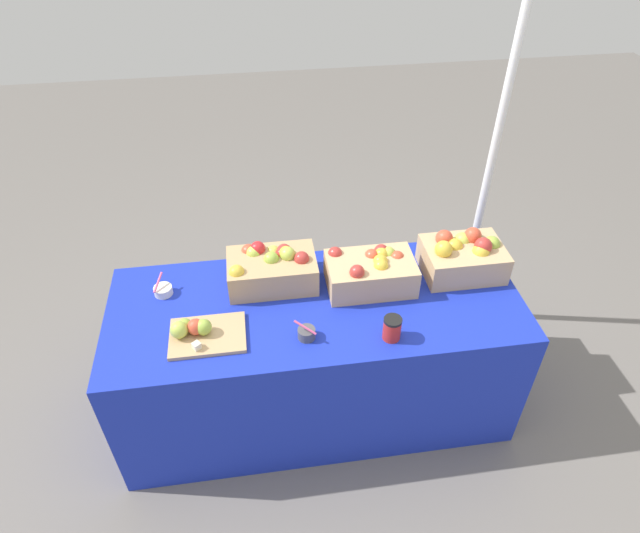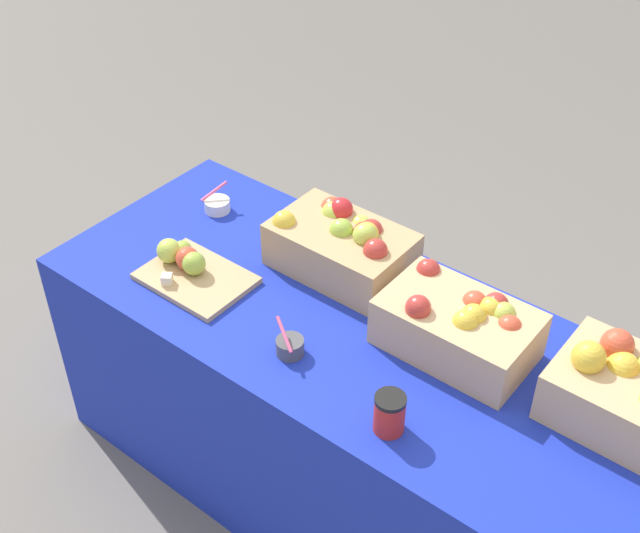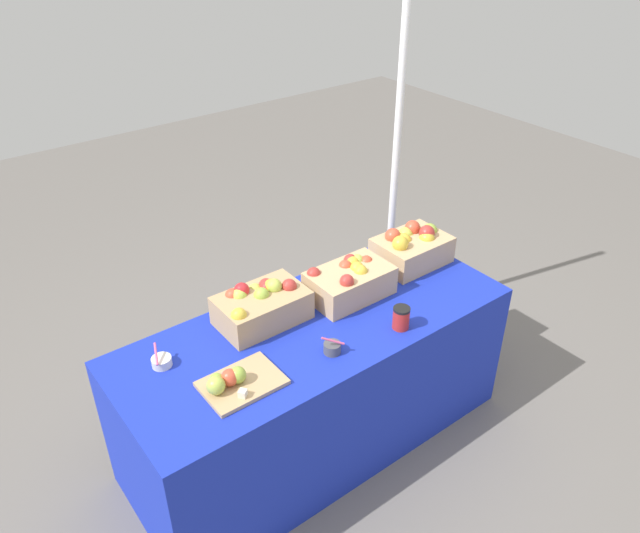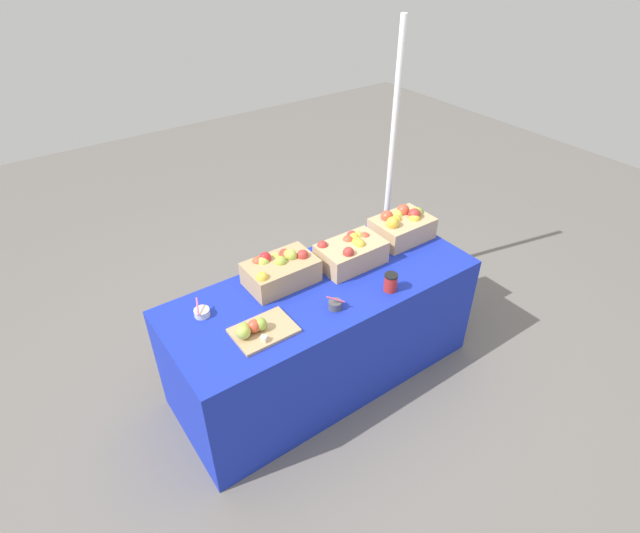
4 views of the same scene
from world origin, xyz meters
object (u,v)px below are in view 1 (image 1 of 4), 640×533
object	(u,v)px
sample_bowl_near	(306,333)
sample_bowl_mid	(163,290)
coffee_cup	(392,328)
cutting_board_front	(199,332)
apple_crate_right	(272,268)
tent_pole	(489,174)
apple_crate_left	(463,256)
apple_crate_middle	(371,271)

from	to	relation	value
sample_bowl_near	sample_bowl_mid	xyz separation A→B (m)	(-0.63, 0.37, -0.00)
sample_bowl_near	coffee_cup	bearing A→B (deg)	-8.32
cutting_board_front	sample_bowl_mid	distance (m)	0.35
apple_crate_right	tent_pole	bearing A→B (deg)	17.62
apple_crate_left	sample_bowl_mid	world-z (taller)	apple_crate_left
coffee_cup	tent_pole	size ratio (longest dim) A/B	0.05
apple_crate_left	apple_crate_middle	world-z (taller)	apple_crate_left
apple_crate_middle	tent_pole	xyz separation A→B (m)	(0.72, 0.46, 0.19)
sample_bowl_mid	apple_crate_left	bearing A→B (deg)	-1.41
sample_bowl_near	sample_bowl_mid	world-z (taller)	sample_bowl_near
apple_crate_middle	apple_crate_right	xyz separation A→B (m)	(-0.46, 0.09, 0.00)
tent_pole	sample_bowl_near	bearing A→B (deg)	-144.48
apple_crate_left	coffee_cup	size ratio (longest dim) A/B	3.44
sample_bowl_near	coffee_cup	world-z (taller)	coffee_cup
apple_crate_right	cutting_board_front	distance (m)	0.46
apple_crate_middle	sample_bowl_near	xyz separation A→B (m)	(-0.34, -0.29, -0.06)
apple_crate_middle	tent_pole	distance (m)	0.87
tent_pole	apple_crate_right	bearing A→B (deg)	-162.38
cutting_board_front	apple_crate_middle	bearing A→B (deg)	15.87
apple_crate_middle	apple_crate_left	bearing A→B (deg)	4.97
sample_bowl_mid	tent_pole	xyz separation A→B (m)	(1.68, 0.39, 0.25)
apple_crate_middle	cutting_board_front	bearing A→B (deg)	-164.13
apple_crate_left	sample_bowl_mid	size ratio (longest dim) A/B	3.90
sample_bowl_mid	coffee_cup	size ratio (longest dim) A/B	0.88
sample_bowl_mid	cutting_board_front	bearing A→B (deg)	-59.96
sample_bowl_near	sample_bowl_mid	distance (m)	0.73
apple_crate_left	cutting_board_front	world-z (taller)	apple_crate_left
apple_crate_right	cutting_board_front	world-z (taller)	apple_crate_right
sample_bowl_mid	tent_pole	bearing A→B (deg)	12.90
cutting_board_front	sample_bowl_mid	size ratio (longest dim) A/B	3.33
sample_bowl_near	sample_bowl_mid	bearing A→B (deg)	149.38
cutting_board_front	apple_crate_left	bearing A→B (deg)	11.96
sample_bowl_near	tent_pole	size ratio (longest dim) A/B	0.05
sample_bowl_mid	coffee_cup	world-z (taller)	coffee_cup
cutting_board_front	tent_pole	size ratio (longest dim) A/B	0.16
sample_bowl_near	apple_crate_middle	bearing A→B (deg)	40.75
apple_crate_right	tent_pole	xyz separation A→B (m)	(1.17, 0.37, 0.19)
apple_crate_right	coffee_cup	size ratio (longest dim) A/B	3.75
sample_bowl_near	coffee_cup	distance (m)	0.36
apple_crate_right	sample_bowl_near	xyz separation A→B (m)	(0.11, -0.38, -0.06)
apple_crate_left	tent_pole	world-z (taller)	tent_pole
cutting_board_front	coffee_cup	world-z (taller)	coffee_cup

